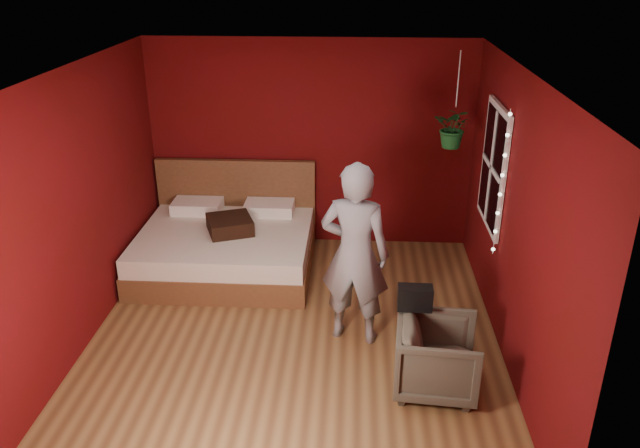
{
  "coord_description": "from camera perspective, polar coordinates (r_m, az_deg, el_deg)",
  "views": [
    {
      "loc": [
        0.56,
        -5.22,
        3.53
      ],
      "look_at": [
        0.23,
        0.4,
        1.04
      ],
      "focal_mm": 35.0,
      "sensor_mm": 36.0,
      "label": 1
    }
  ],
  "objects": [
    {
      "name": "fairy_lights",
      "position": [
        6.11,
        16.24,
        3.46
      ],
      "size": [
        0.04,
        0.04,
        1.45
      ],
      "color": "silver",
      "rests_on": "room_walls"
    },
    {
      "name": "hanging_plant",
      "position": [
        6.81,
        12.16,
        8.62
      ],
      "size": [
        0.5,
        0.48,
        1.02
      ],
      "color": "silver",
      "rests_on": "room_walls"
    },
    {
      "name": "throw_pillow",
      "position": [
        7.33,
        -8.24,
        -0.07
      ],
      "size": [
        0.63,
        0.63,
        0.17
      ],
      "primitive_type": "cube",
      "rotation": [
        0.0,
        0.0,
        0.37
      ],
      "color": "black",
      "rests_on": "bed"
    },
    {
      "name": "window",
      "position": [
        6.6,
        15.54,
        5.04
      ],
      "size": [
        0.05,
        0.97,
        1.27
      ],
      "color": "white",
      "rests_on": "room_walls"
    },
    {
      "name": "bed",
      "position": [
        7.56,
        -8.5,
        -1.84
      ],
      "size": [
        2.02,
        1.72,
        1.11
      ],
      "color": "brown",
      "rests_on": "ground"
    },
    {
      "name": "handbag",
      "position": [
        5.52,
        8.68,
        -6.68
      ],
      "size": [
        0.3,
        0.16,
        0.22
      ],
      "primitive_type": "cube",
      "rotation": [
        0.0,
        0.0,
        -0.02
      ],
      "color": "black",
      "rests_on": "armchair"
    },
    {
      "name": "person",
      "position": [
        5.86,
        3.2,
        -2.78
      ],
      "size": [
        0.74,
        0.56,
        1.82
      ],
      "primitive_type": "imported",
      "rotation": [
        0.0,
        0.0,
        2.94
      ],
      "color": "gray",
      "rests_on": "ground"
    },
    {
      "name": "floor",
      "position": [
        6.33,
        -2.32,
        -10.09
      ],
      "size": [
        4.5,
        4.5,
        0.0
      ],
      "primitive_type": "plane",
      "color": "olive",
      "rests_on": "ground"
    },
    {
      "name": "armchair",
      "position": [
        5.56,
        10.63,
        -11.87
      ],
      "size": [
        0.77,
        0.75,
        0.64
      ],
      "primitive_type": "imported",
      "rotation": [
        0.0,
        0.0,
        1.48
      ],
      "color": "#565244",
      "rests_on": "ground"
    },
    {
      "name": "room_walls",
      "position": [
        5.57,
        -2.61,
        4.41
      ],
      "size": [
        4.04,
        4.54,
        2.62
      ],
      "color": "#5B090E",
      "rests_on": "ground"
    }
  ]
}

